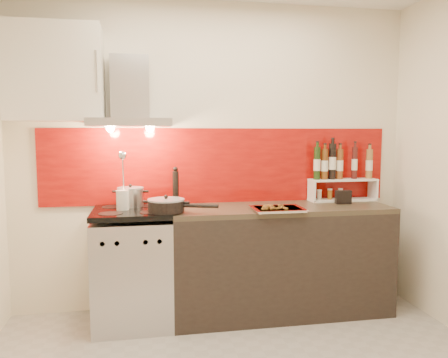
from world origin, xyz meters
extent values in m
cube|color=silver|center=(0.00, 1.40, 1.30)|extent=(3.40, 0.02, 2.60)
cube|color=maroon|center=(0.05, 1.39, 1.22)|extent=(3.00, 0.02, 0.64)
cube|color=#B7B7BA|center=(-0.70, 1.10, 0.42)|extent=(0.60, 0.60, 0.84)
cube|color=black|center=(-0.70, 0.81, 0.33)|extent=(0.50, 0.02, 0.40)
cube|color=#B7B7BA|center=(-0.70, 0.81, 0.72)|extent=(0.56, 0.02, 0.12)
cube|color=#FF190C|center=(-0.70, 0.81, 0.72)|extent=(0.10, 0.01, 0.04)
cube|color=black|center=(-0.70, 1.10, 0.89)|extent=(0.60, 0.60, 0.04)
cube|color=black|center=(0.50, 1.10, 0.43)|extent=(1.80, 0.60, 0.86)
cube|color=#31291E|center=(0.50, 1.10, 0.88)|extent=(1.80, 0.60, 0.04)
cube|color=#B7B7BA|center=(-0.70, 1.15, 1.58)|extent=(0.62, 0.50, 0.06)
cube|color=#B7B7BA|center=(-0.70, 1.30, 1.86)|extent=(0.30, 0.18, 0.50)
sphere|color=#FFD18C|center=(-0.85, 1.15, 1.54)|extent=(0.07, 0.07, 0.07)
sphere|color=#FFD18C|center=(-0.55, 1.15, 1.54)|extent=(0.07, 0.07, 0.07)
cube|color=silver|center=(-1.25, 1.22, 1.95)|extent=(0.70, 0.35, 0.72)
cylinder|color=#B7B7BA|center=(-0.71, 1.24, 0.98)|extent=(0.21, 0.21, 0.14)
cylinder|color=#99999E|center=(-0.71, 1.24, 1.06)|extent=(0.21, 0.21, 0.01)
sphere|color=black|center=(-0.71, 1.24, 1.08)|extent=(0.03, 0.03, 0.03)
cylinder|color=black|center=(-0.44, 0.95, 0.95)|extent=(0.27, 0.27, 0.09)
cylinder|color=#99999E|center=(-0.44, 0.95, 1.00)|extent=(0.28, 0.28, 0.01)
sphere|color=black|center=(-0.44, 0.95, 1.02)|extent=(0.03, 0.03, 0.03)
cylinder|color=black|center=(-0.19, 0.86, 0.96)|extent=(0.26, 0.11, 0.03)
cylinder|color=silver|center=(-0.77, 1.10, 0.98)|extent=(0.10, 0.10, 0.16)
cylinder|color=silver|center=(-0.76, 1.10, 1.19)|extent=(0.01, 0.07, 0.30)
sphere|color=silver|center=(-0.76, 1.03, 1.33)|extent=(0.07, 0.07, 0.07)
cylinder|color=black|center=(-0.35, 1.24, 1.05)|extent=(0.05, 0.05, 0.29)
sphere|color=black|center=(-0.35, 1.24, 1.21)|extent=(0.04, 0.04, 0.04)
cube|color=white|center=(1.13, 1.28, 0.91)|extent=(0.60, 0.16, 0.01)
cube|color=white|center=(0.84, 1.28, 0.99)|extent=(0.01, 0.16, 0.17)
cube|color=white|center=(1.43, 1.28, 0.99)|extent=(0.02, 0.16, 0.17)
cube|color=white|center=(1.13, 1.28, 1.09)|extent=(0.60, 0.16, 0.02)
cylinder|color=black|center=(0.89, 1.28, 1.24)|extent=(0.06, 0.06, 0.29)
cylinder|color=#5A300F|center=(0.96, 1.28, 1.23)|extent=(0.06, 0.06, 0.27)
cylinder|color=black|center=(1.03, 1.28, 1.25)|extent=(0.06, 0.06, 0.32)
cylinder|color=brown|center=(1.10, 1.28, 1.23)|extent=(0.06, 0.06, 0.27)
cylinder|color=#411311|center=(1.24, 1.28, 1.24)|extent=(0.05, 0.05, 0.28)
cylinder|color=brown|center=(1.38, 1.28, 1.23)|extent=(0.06, 0.06, 0.26)
cylinder|color=beige|center=(0.92, 1.28, 0.95)|extent=(0.04, 0.04, 0.08)
cylinder|color=#9B5C19|center=(1.01, 1.28, 0.96)|extent=(0.04, 0.04, 0.08)
cylinder|color=#4D3E26|center=(1.11, 1.28, 0.96)|extent=(0.04, 0.04, 0.08)
cube|color=black|center=(1.06, 1.11, 0.96)|extent=(0.13, 0.06, 0.11)
cube|color=silver|center=(0.41, 0.90, 0.91)|extent=(0.38, 0.29, 0.01)
cube|color=silver|center=(0.41, 0.90, 0.92)|extent=(0.40, 0.31, 0.01)
cube|color=red|center=(0.41, 0.90, 0.92)|extent=(0.34, 0.25, 0.01)
cube|color=brown|center=(0.34, 0.96, 0.93)|extent=(0.03, 0.05, 0.01)
cube|color=brown|center=(0.37, 0.92, 0.93)|extent=(0.02, 0.05, 0.01)
cube|color=brown|center=(0.38, 0.85, 0.93)|extent=(0.04, 0.05, 0.01)
cube|color=brown|center=(0.46, 0.96, 0.93)|extent=(0.03, 0.05, 0.01)
cube|color=brown|center=(0.44, 0.88, 0.93)|extent=(0.04, 0.05, 0.01)
cube|color=brown|center=(0.38, 0.97, 0.93)|extent=(0.03, 0.05, 0.01)
cube|color=brown|center=(0.29, 0.83, 0.93)|extent=(0.05, 0.02, 0.01)
cube|color=brown|center=(0.45, 0.83, 0.93)|extent=(0.03, 0.05, 0.01)
cube|color=brown|center=(0.47, 0.95, 0.93)|extent=(0.02, 0.05, 0.01)
cube|color=brown|center=(0.32, 0.90, 0.93)|extent=(0.05, 0.02, 0.01)
cube|color=brown|center=(0.31, 0.92, 0.93)|extent=(0.01, 0.05, 0.01)
cube|color=brown|center=(0.44, 0.95, 0.93)|extent=(0.03, 0.05, 0.01)
cube|color=brown|center=(0.39, 0.84, 0.93)|extent=(0.05, 0.02, 0.01)
cube|color=brown|center=(0.37, 0.92, 0.93)|extent=(0.04, 0.05, 0.01)
cube|color=brown|center=(0.37, 0.97, 0.93)|extent=(0.03, 0.05, 0.01)
cube|color=brown|center=(0.36, 0.84, 0.93)|extent=(0.05, 0.04, 0.01)
camera|label=1|loc=(-0.59, -2.31, 1.50)|focal=35.00mm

